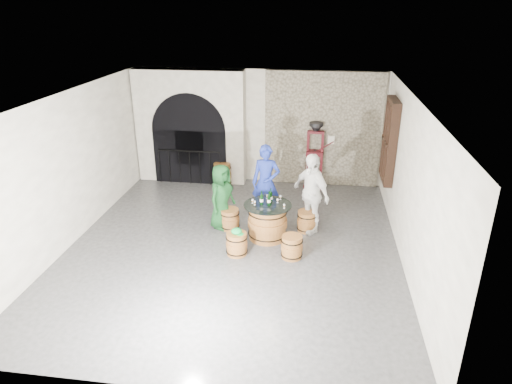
# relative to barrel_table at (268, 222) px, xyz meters

# --- Properties ---
(ground) EXTENTS (8.00, 8.00, 0.00)m
(ground) POSITION_rel_barrel_table_xyz_m (-0.68, -0.49, -0.40)
(ground) COLOR #313134
(ground) RESTS_ON ground
(wall_back) EXTENTS (8.00, 0.00, 8.00)m
(wall_back) POSITION_rel_barrel_table_xyz_m (-0.68, 3.51, 1.20)
(wall_back) COLOR silver
(wall_back) RESTS_ON ground
(wall_front) EXTENTS (8.00, 0.00, 8.00)m
(wall_front) POSITION_rel_barrel_table_xyz_m (-0.68, -4.49, 1.20)
(wall_front) COLOR silver
(wall_front) RESTS_ON ground
(wall_left) EXTENTS (0.00, 8.00, 8.00)m
(wall_left) POSITION_rel_barrel_table_xyz_m (-4.18, -0.49, 1.20)
(wall_left) COLOR silver
(wall_left) RESTS_ON ground
(wall_right) EXTENTS (0.00, 8.00, 8.00)m
(wall_right) POSITION_rel_barrel_table_xyz_m (2.82, -0.49, 1.20)
(wall_right) COLOR silver
(wall_right) RESTS_ON ground
(ceiling) EXTENTS (8.00, 8.00, 0.00)m
(ceiling) POSITION_rel_barrel_table_xyz_m (-0.68, -0.49, 2.80)
(ceiling) COLOR beige
(ceiling) RESTS_ON wall_back
(stone_facing_panel) EXTENTS (3.20, 0.12, 3.18)m
(stone_facing_panel) POSITION_rel_barrel_table_xyz_m (1.12, 3.45, 1.20)
(stone_facing_panel) COLOR gray
(stone_facing_panel) RESTS_ON ground
(arched_opening) EXTENTS (3.10, 0.60, 3.19)m
(arched_opening) POSITION_rel_barrel_table_xyz_m (-2.58, 3.25, 1.18)
(arched_opening) COLOR silver
(arched_opening) RESTS_ON ground
(shuttered_window) EXTENTS (0.23, 1.10, 2.00)m
(shuttered_window) POSITION_rel_barrel_table_xyz_m (2.70, 1.91, 1.40)
(shuttered_window) COLOR black
(shuttered_window) RESTS_ON wall_right
(barrel_table) EXTENTS (1.05, 1.05, 0.81)m
(barrel_table) POSITION_rel_barrel_table_xyz_m (0.00, 0.00, 0.00)
(barrel_table) COLOR brown
(barrel_table) RESTS_ON ground
(barrel_stool_left) EXTENTS (0.46, 0.46, 0.49)m
(barrel_stool_left) POSITION_rel_barrel_table_xyz_m (-0.91, 0.32, -0.16)
(barrel_stool_left) COLOR brown
(barrel_stool_left) RESTS_ON ground
(barrel_stool_far) EXTENTS (0.46, 0.46, 0.49)m
(barrel_stool_far) POSITION_rel_barrel_table_xyz_m (-0.15, 0.96, -0.16)
(barrel_stool_far) COLOR brown
(barrel_stool_far) RESTS_ON ground
(barrel_stool_right) EXTENTS (0.46, 0.46, 0.49)m
(barrel_stool_right) POSITION_rel_barrel_table_xyz_m (0.86, 0.46, -0.16)
(barrel_stool_right) COLOR brown
(barrel_stool_right) RESTS_ON ground
(barrel_stool_near_right) EXTENTS (0.46, 0.46, 0.49)m
(barrel_stool_near_right) POSITION_rel_barrel_table_xyz_m (0.59, -0.77, -0.16)
(barrel_stool_near_right) COLOR brown
(barrel_stool_near_right) RESTS_ON ground
(barrel_stool_near_left) EXTENTS (0.46, 0.46, 0.49)m
(barrel_stool_near_left) POSITION_rel_barrel_table_xyz_m (-0.55, -0.80, -0.16)
(barrel_stool_near_left) COLOR brown
(barrel_stool_near_left) RESTS_ON ground
(green_cap) EXTENTS (0.26, 0.22, 0.12)m
(green_cap) POSITION_rel_barrel_table_xyz_m (-0.55, -0.80, 0.14)
(green_cap) COLOR #0C8E38
(green_cap) RESTS_ON barrel_stool_near_left
(person_green) EXTENTS (0.76, 0.89, 1.53)m
(person_green) POSITION_rel_barrel_table_xyz_m (-1.11, 0.39, 0.36)
(person_green) COLOR #103917
(person_green) RESTS_ON ground
(person_blue) EXTENTS (0.67, 0.44, 1.82)m
(person_blue) POSITION_rel_barrel_table_xyz_m (-0.17, 1.05, 0.51)
(person_blue) COLOR navy
(person_blue) RESTS_ON ground
(person_white) EXTENTS (1.08, 1.10, 1.86)m
(person_white) POSITION_rel_barrel_table_xyz_m (0.91, 0.49, 0.53)
(person_white) COLOR white
(person_white) RESTS_ON ground
(wine_bottle_left) EXTENTS (0.08, 0.08, 0.32)m
(wine_bottle_left) POSITION_rel_barrel_table_xyz_m (-0.13, -0.01, 0.54)
(wine_bottle_left) COLOR black
(wine_bottle_left) RESTS_ON barrel_table
(wine_bottle_center) EXTENTS (0.08, 0.08, 0.32)m
(wine_bottle_center) POSITION_rel_barrel_table_xyz_m (0.03, -0.02, 0.54)
(wine_bottle_center) COLOR black
(wine_bottle_center) RESTS_ON barrel_table
(wine_bottle_right) EXTENTS (0.08, 0.08, 0.32)m
(wine_bottle_right) POSITION_rel_barrel_table_xyz_m (0.05, 0.15, 0.54)
(wine_bottle_right) COLOR black
(wine_bottle_right) RESTS_ON barrel_table
(tasting_glass_a) EXTENTS (0.05, 0.05, 0.10)m
(tasting_glass_a) POSITION_rel_barrel_table_xyz_m (-0.28, -0.06, 0.46)
(tasting_glass_a) COLOR #A55F20
(tasting_glass_a) RESTS_ON barrel_table
(tasting_glass_b) EXTENTS (0.05, 0.05, 0.10)m
(tasting_glass_b) POSITION_rel_barrel_table_xyz_m (0.20, 0.13, 0.46)
(tasting_glass_b) COLOR #A55F20
(tasting_glass_b) RESTS_ON barrel_table
(tasting_glass_c) EXTENTS (0.05, 0.05, 0.10)m
(tasting_glass_c) POSITION_rel_barrel_table_xyz_m (-0.05, 0.33, 0.46)
(tasting_glass_c) COLOR #A55F20
(tasting_glass_c) RESTS_ON barrel_table
(tasting_glass_d) EXTENTS (0.05, 0.05, 0.10)m
(tasting_glass_d) POSITION_rel_barrel_table_xyz_m (0.25, 0.32, 0.46)
(tasting_glass_d) COLOR #A55F20
(tasting_glass_d) RESTS_ON barrel_table
(tasting_glass_e) EXTENTS (0.05, 0.05, 0.10)m
(tasting_glass_e) POSITION_rel_barrel_table_xyz_m (0.37, -0.13, 0.46)
(tasting_glass_e) COLOR #A55F20
(tasting_glass_e) RESTS_ON barrel_table
(tasting_glass_f) EXTENTS (0.05, 0.05, 0.10)m
(tasting_glass_f) POSITION_rel_barrel_table_xyz_m (-0.34, 0.03, 0.46)
(tasting_glass_f) COLOR #A55F20
(tasting_glass_f) RESTS_ON barrel_table
(side_barrel) EXTENTS (0.51, 0.51, 0.68)m
(side_barrel) POSITION_rel_barrel_table_xyz_m (-1.62, 2.87, -0.06)
(side_barrel) COLOR brown
(side_barrel) RESTS_ON ground
(corking_press) EXTENTS (0.77, 0.45, 1.86)m
(corking_press) POSITION_rel_barrel_table_xyz_m (0.94, 3.21, 0.68)
(corking_press) COLOR #470B14
(corking_press) RESTS_ON ground
(control_box) EXTENTS (0.18, 0.10, 0.22)m
(control_box) POSITION_rel_barrel_table_xyz_m (1.37, 3.37, 0.95)
(control_box) COLOR silver
(control_box) RESTS_ON wall_back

